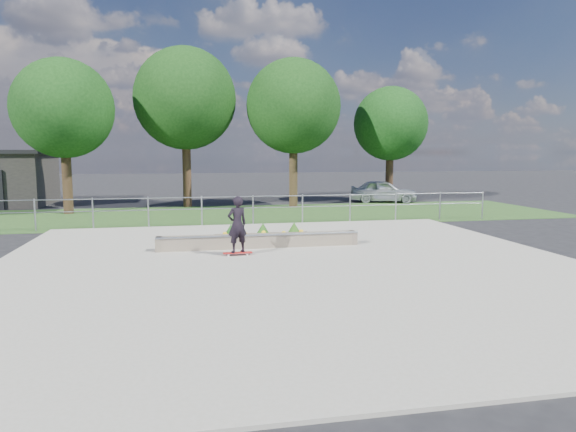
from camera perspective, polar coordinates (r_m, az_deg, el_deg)
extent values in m
plane|color=black|center=(13.07, 0.44, -5.61)|extent=(120.00, 120.00, 0.00)
cube|color=#24431B|center=(23.80, -4.99, 0.15)|extent=(30.00, 8.00, 0.02)
cube|color=gray|center=(13.06, 0.44, -5.48)|extent=(15.00, 15.00, 0.06)
cylinder|color=#94979C|center=(20.82, -26.30, 0.08)|extent=(0.06, 0.06, 1.20)
cylinder|color=gray|center=(20.39, -20.86, 0.22)|extent=(0.06, 0.06, 1.20)
cylinder|color=gray|center=(20.15, -15.25, 0.36)|extent=(0.06, 0.06, 1.20)
cylinder|color=#95999D|center=(20.12, -9.56, 0.50)|extent=(0.06, 0.06, 1.20)
cylinder|color=gray|center=(20.28, -3.90, 0.64)|extent=(0.06, 0.06, 1.20)
cylinder|color=#919499|center=(20.63, 1.62, 0.76)|extent=(0.06, 0.06, 1.20)
cylinder|color=gray|center=(21.17, 6.90, 0.87)|extent=(0.06, 0.06, 1.20)
cylinder|color=gray|center=(21.87, 11.88, 0.97)|extent=(0.06, 0.06, 1.20)
cylinder|color=gray|center=(22.73, 16.52, 1.06)|extent=(0.06, 0.06, 1.20)
cylinder|color=#9A9CA2|center=(23.73, 20.80, 1.13)|extent=(0.06, 0.06, 1.20)
cylinder|color=gray|center=(20.22, -3.91, 2.18)|extent=(20.00, 0.04, 0.04)
cylinder|color=gray|center=(20.26, -3.90, 0.92)|extent=(20.00, 0.04, 0.04)
cylinder|color=black|center=(26.08, -23.32, 3.41)|extent=(0.44, 0.44, 2.93)
sphere|color=black|center=(26.12, -23.69, 10.90)|extent=(4.55, 4.55, 4.55)
cylinder|color=#382116|center=(27.50, -11.16, 4.49)|extent=(0.44, 0.44, 3.38)
sphere|color=black|center=(27.62, -11.36, 12.67)|extent=(5.25, 5.25, 5.25)
cylinder|color=#2E2112|center=(27.10, 0.60, 4.34)|extent=(0.44, 0.44, 3.15)
sphere|color=black|center=(27.17, 0.61, 12.11)|extent=(4.90, 4.90, 4.90)
cylinder|color=black|center=(30.33, 11.18, 4.08)|extent=(0.44, 0.44, 2.70)
sphere|color=black|center=(30.33, 11.33, 10.03)|extent=(4.20, 4.20, 4.20)
cube|color=#6B5E4F|center=(15.28, -3.22, -2.77)|extent=(6.00, 0.40, 0.40)
cylinder|color=#979B9F|center=(15.05, -3.11, -2.15)|extent=(6.00, 0.06, 0.06)
cube|color=#645949|center=(15.15, -14.15, -3.06)|extent=(0.15, 0.42, 0.40)
cube|color=brown|center=(15.95, 7.16, -2.40)|extent=(0.15, 0.42, 0.40)
cube|color=black|center=(15.91, -2.66, -2.65)|extent=(3.00, 1.20, 0.25)
sphere|color=gold|center=(15.84, -7.02, -1.98)|extent=(0.14, 0.14, 0.14)
sphere|color=yellow|center=(15.70, -4.78, -2.04)|extent=(0.14, 0.14, 0.14)
sphere|color=yellow|center=(15.97, -2.72, -1.86)|extent=(0.14, 0.14, 0.14)
sphere|color=yellow|center=(15.88, -0.47, -1.91)|extent=(0.14, 0.14, 0.14)
sphere|color=yellow|center=(16.19, 1.48, -1.73)|extent=(0.14, 0.14, 0.14)
cone|color=#134313|center=(15.99, -6.35, -1.53)|extent=(0.44, 0.44, 0.36)
cone|color=#1E4C15|center=(16.10, -2.80, -1.43)|extent=(0.44, 0.44, 0.36)
cone|color=#214C15|center=(16.28, 0.68, -1.33)|extent=(0.44, 0.44, 0.36)
cylinder|color=white|center=(14.09, -6.64, -4.37)|extent=(0.05, 0.03, 0.05)
cylinder|color=silver|center=(14.27, -6.70, -4.22)|extent=(0.05, 0.03, 0.05)
cylinder|color=white|center=(14.14, -4.54, -4.30)|extent=(0.05, 0.03, 0.05)
cylinder|color=silver|center=(14.32, -4.62, -4.16)|extent=(0.05, 0.03, 0.05)
cylinder|color=gray|center=(14.18, -6.67, -4.19)|extent=(0.02, 0.18, 0.02)
cylinder|color=#A6A6AC|center=(14.23, -4.58, -4.13)|extent=(0.02, 0.18, 0.02)
cube|color=#AB1615|center=(14.19, -5.63, -4.08)|extent=(0.80, 0.21, 0.02)
imported|color=black|center=(14.06, -5.66, -0.94)|extent=(0.66, 0.54, 1.55)
imported|color=#B1B6BB|center=(30.09, 10.54, 2.73)|extent=(4.09, 2.54, 1.30)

